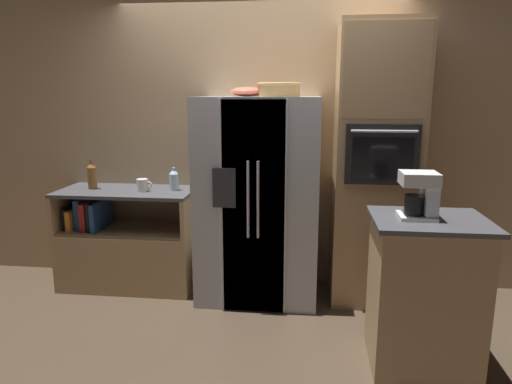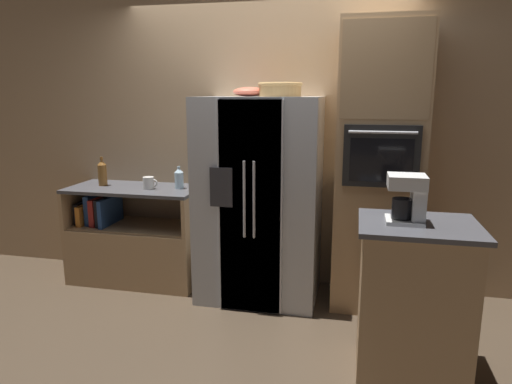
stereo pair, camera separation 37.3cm
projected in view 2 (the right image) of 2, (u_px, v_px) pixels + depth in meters
ground_plane at (256, 295)px, 3.99m from camera, size 20.00×20.00×0.00m
wall_back at (266, 131)px, 4.11m from camera, size 12.00×0.06×2.80m
counter_left at (136, 246)px, 4.28m from camera, size 1.19×0.57×0.89m
refrigerator at (260, 200)px, 3.84m from camera, size 1.00×0.76×1.70m
wall_oven at (378, 168)px, 3.64m from camera, size 0.66×0.66×2.28m
island_counter at (413, 300)px, 2.78m from camera, size 0.69×0.59×0.98m
wicker_basket at (280, 89)px, 3.65m from camera, size 0.36×0.36×0.11m
fruit_bowl at (249, 92)px, 3.73m from camera, size 0.27×0.27×0.08m
bottle_tall at (102, 173)px, 4.22m from camera, size 0.08×0.08×0.27m
bottle_short at (179, 178)px, 4.09m from camera, size 0.08×0.08×0.20m
mug at (149, 183)px, 4.07m from camera, size 0.14×0.10×0.11m
coffee_maker at (410, 197)px, 2.65m from camera, size 0.22×0.20×0.29m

